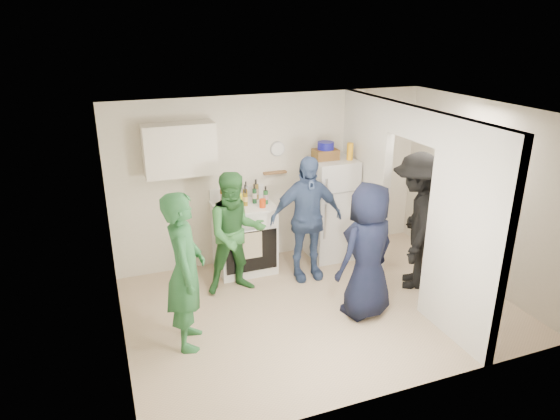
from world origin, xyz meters
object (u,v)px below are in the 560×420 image
at_px(yellow_cup_stack_top, 350,151).
at_px(blue_bowl, 326,146).
at_px(person_navy, 368,251).
at_px(person_green_center, 236,234).
at_px(wicker_basket, 325,154).
at_px(person_nook, 416,221).
at_px(person_green_left, 185,271).
at_px(person_denim, 306,219).
at_px(stove, 244,237).
at_px(fridge, 331,209).

bearing_deg(yellow_cup_stack_top, blue_bowl, 154.89).
relative_size(blue_bowl, yellow_cup_stack_top, 0.96).
bearing_deg(person_navy, person_green_center, -57.16).
xyz_separation_m(wicker_basket, person_nook, (0.76, -1.27, -0.69)).
distance_m(person_green_left, person_denim, 2.11).
bearing_deg(stove, fridge, -1.25).
bearing_deg(blue_bowl, person_navy, -97.50).
distance_m(stove, person_nook, 2.42).
bearing_deg(person_navy, person_denim, -92.29).
relative_size(fridge, person_denim, 0.87).
xyz_separation_m(stove, person_nook, (2.03, -1.25, 0.43)).
xyz_separation_m(person_green_left, person_nook, (3.15, 0.27, 0.03)).
distance_m(stove, person_green_center, 0.70).
bearing_deg(blue_bowl, yellow_cup_stack_top, -25.11).
bearing_deg(person_green_center, wicker_basket, 21.76).
xyz_separation_m(blue_bowl, yellow_cup_stack_top, (0.32, -0.15, -0.08)).
distance_m(stove, blue_bowl, 1.79).
relative_size(yellow_cup_stack_top, person_green_center, 0.15).
relative_size(blue_bowl, person_green_center, 0.14).
distance_m(yellow_cup_stack_top, person_green_left, 3.14).
bearing_deg(person_nook, fridge, -118.15).
height_order(wicker_basket, person_green_center, wicker_basket).
xyz_separation_m(yellow_cup_stack_top, person_denim, (-0.85, -0.39, -0.79)).
xyz_separation_m(stove, blue_bowl, (1.28, 0.02, 1.25)).
bearing_deg(person_denim, person_nook, -25.97).
bearing_deg(stove, blue_bowl, 0.90).
height_order(blue_bowl, yellow_cup_stack_top, blue_bowl).
xyz_separation_m(fridge, person_green_center, (-1.65, -0.53, 0.06)).
xyz_separation_m(yellow_cup_stack_top, person_green_center, (-1.87, -0.43, -0.84)).
bearing_deg(person_nook, person_green_center, -73.08).
height_order(wicker_basket, blue_bowl, blue_bowl).
bearing_deg(person_green_left, stove, -23.16).
bearing_deg(wicker_basket, person_green_left, -147.22).
relative_size(blue_bowl, person_denim, 0.13).
bearing_deg(yellow_cup_stack_top, fridge, 155.56).
bearing_deg(fridge, person_green_left, -149.12).
height_order(wicker_basket, person_nook, person_nook).
distance_m(person_denim, person_navy, 1.20).
xyz_separation_m(fridge, wicker_basket, (-0.10, 0.05, 0.85)).
bearing_deg(person_nook, wicker_basket, -115.65).
bearing_deg(person_green_left, blue_bowl, -44.11).
relative_size(blue_bowl, person_green_left, 0.13).
bearing_deg(person_navy, blue_bowl, -114.47).
bearing_deg(person_navy, yellow_cup_stack_top, -126.31).
height_order(fridge, person_green_center, person_green_center).
distance_m(fridge, person_navy, 1.68).
bearing_deg(wicker_basket, person_green_center, -159.54).
bearing_deg(stove, person_nook, -31.50).
xyz_separation_m(blue_bowl, person_green_left, (-2.39, -1.54, -0.85)).
height_order(stove, wicker_basket, wicker_basket).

